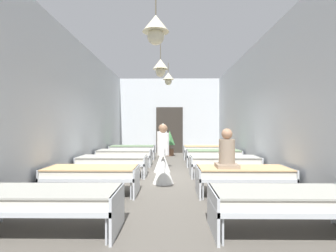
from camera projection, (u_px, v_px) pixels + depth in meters
ground_plane at (168, 178)px, 7.25m from camera, size 5.83×13.34×0.10m
room_shell at (169, 109)px, 8.45m from camera, size 5.63×12.94×3.92m
bed_left_row_0 at (48, 200)px, 3.46m from camera, size 1.90×0.84×0.57m
bed_right_row_0 at (283, 200)px, 3.43m from camera, size 1.90×0.84×0.57m
bed_left_row_1 at (92, 173)px, 5.36m from camera, size 1.90×0.84×0.57m
bed_right_row_1 at (243, 174)px, 5.33m from camera, size 1.90×0.84×0.57m
bed_left_row_2 at (112, 161)px, 7.26m from camera, size 1.90×0.84×0.57m
bed_right_row_2 at (224, 161)px, 7.23m from camera, size 1.90×0.84×0.57m
bed_left_row_3 at (125, 154)px, 9.16m from camera, size 1.90×0.84×0.57m
bed_right_row_3 at (213, 154)px, 9.13m from camera, size 1.90×0.84×0.57m
bed_left_row_4 at (133, 149)px, 11.06m from camera, size 1.90×0.84×0.57m
bed_right_row_4 at (206, 149)px, 11.03m from camera, size 1.90×0.84×0.57m
nurse_near_aisle at (163, 162)px, 6.40m from camera, size 0.52×0.52×1.49m
nurse_mid_aisle at (162, 155)px, 7.98m from camera, size 0.52×0.52×1.49m
patient_seated_primary at (227, 153)px, 5.26m from camera, size 0.44×0.44×0.80m
potted_plant at (170, 141)px, 12.29m from camera, size 0.51×0.51×1.19m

